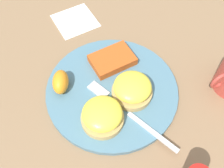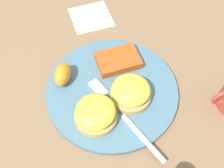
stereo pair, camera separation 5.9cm
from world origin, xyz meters
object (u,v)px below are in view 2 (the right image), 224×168
at_px(orange_wedge, 63,74).
at_px(fork, 120,112).
at_px(sandwich_benedict_right, 131,92).
at_px(hashbrown_patty, 118,60).
at_px(sandwich_benedict_left, 96,113).

relative_size(orange_wedge, fork, 0.26).
distance_m(sandwich_benedict_right, orange_wedge, 0.16).
bearing_deg(orange_wedge, sandwich_benedict_right, 149.31).
xyz_separation_m(sandwich_benedict_right, fork, (0.03, 0.03, -0.02)).
xyz_separation_m(hashbrown_patty, orange_wedge, (0.14, 0.02, 0.01)).
height_order(sandwich_benedict_right, hashbrown_patty, sandwich_benedict_right).
bearing_deg(hashbrown_patty, sandwich_benedict_right, 91.58).
relative_size(sandwich_benedict_left, sandwich_benedict_right, 1.00).
bearing_deg(sandwich_benedict_right, fork, 45.54).
xyz_separation_m(sandwich_benedict_left, orange_wedge, (0.05, -0.12, -0.00)).
height_order(hashbrown_patty, orange_wedge, orange_wedge).
xyz_separation_m(hashbrown_patty, fork, (0.03, 0.14, -0.01)).
bearing_deg(sandwich_benedict_left, hashbrown_patty, -121.40).
relative_size(hashbrown_patty, fork, 0.45).
relative_size(hashbrown_patty, orange_wedge, 1.71).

